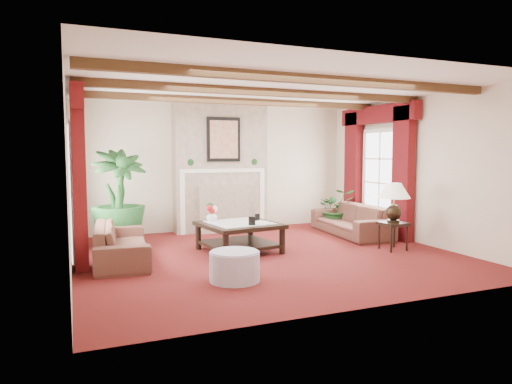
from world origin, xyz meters
name	(u,v)px	position (x,y,z in m)	size (l,w,h in m)	color
floor	(268,255)	(0.00, 0.00, 0.00)	(6.00, 6.00, 0.00)	#470F0C
ceiling	(269,88)	(0.00, 0.00, 2.70)	(6.00, 6.00, 0.00)	white
back_wall	(218,168)	(0.00, 2.75, 1.35)	(6.00, 0.02, 2.70)	beige
left_wall	(68,177)	(-3.00, 0.00, 1.35)	(0.02, 5.50, 2.70)	beige
right_wall	(416,170)	(3.00, 0.00, 1.35)	(0.02, 5.50, 2.70)	beige
ceiling_beams	(269,92)	(0.00, 0.00, 2.64)	(6.00, 3.00, 0.12)	#3D2513
fireplace	(220,104)	(0.00, 2.55, 2.70)	(2.00, 0.52, 2.70)	tan
french_door_left	(69,124)	(-2.97, 1.00, 2.13)	(0.10, 1.10, 2.16)	white
french_door_right	(382,130)	(2.97, 1.00, 2.13)	(0.10, 1.10, 2.16)	white
curtains_left	(76,97)	(-2.86, 1.00, 2.55)	(0.20, 2.40, 2.55)	#42080E
curtains_right	(378,110)	(2.86, 1.00, 2.55)	(0.20, 2.40, 2.55)	#42080E
sofa_left	(121,236)	(-2.27, 0.49, 0.39)	(0.74, 2.02, 0.77)	#3E111C
sofa_right	(351,215)	(2.30, 1.06, 0.41)	(0.78, 2.15, 0.82)	#3E111C
potted_palm	(119,218)	(-2.18, 1.81, 0.49)	(1.38, 1.93, 0.98)	black
small_plant	(336,213)	(2.43, 1.83, 0.35)	(1.03, 1.09, 0.69)	black
coffee_table	(239,237)	(-0.35, 0.43, 0.25)	(1.20, 1.20, 0.49)	black
side_table	(393,236)	(2.16, -0.44, 0.24)	(0.41, 0.41, 0.48)	black
ottoman	(235,267)	(-1.02, -1.22, 0.19)	(0.66, 0.66, 0.39)	#A198AC
table_lamp	(394,202)	(2.16, -0.44, 0.83)	(0.55, 0.55, 0.70)	black
flower_vase	(212,216)	(-0.74, 0.74, 0.58)	(0.22, 0.22, 0.18)	silver
book	(259,216)	(-0.09, 0.16, 0.63)	(0.20, 0.11, 0.28)	black
photo_frame_a	(252,221)	(-0.27, 0.06, 0.57)	(0.11, 0.02, 0.15)	black
photo_frame_b	(257,217)	(0.01, 0.51, 0.56)	(0.10, 0.02, 0.13)	black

